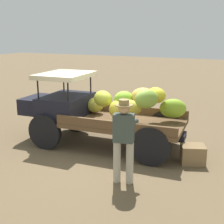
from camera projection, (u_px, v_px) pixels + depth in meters
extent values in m
plane|color=brown|center=(102.00, 149.00, 7.95)|extent=(60.00, 60.00, 0.00)
cube|color=black|center=(108.00, 128.00, 8.02)|extent=(4.02, 0.77, 0.16)
cylinder|color=black|center=(45.00, 132.00, 7.83)|extent=(0.92, 0.22, 0.91)
cylinder|color=black|center=(75.00, 117.00, 9.27)|extent=(0.92, 0.22, 0.91)
cylinder|color=black|center=(150.00, 146.00, 6.83)|extent=(0.92, 0.22, 0.91)
cylinder|color=black|center=(165.00, 127.00, 8.27)|extent=(0.92, 0.22, 0.91)
cube|color=brown|center=(125.00, 123.00, 7.81)|extent=(3.13, 1.96, 0.10)
cube|color=brown|center=(113.00, 126.00, 7.05)|extent=(3.00, 0.33, 0.22)
cube|color=brown|center=(134.00, 110.00, 8.49)|extent=(3.00, 0.33, 0.22)
cube|color=black|center=(66.00, 105.00, 8.34)|extent=(1.22, 1.61, 0.55)
cube|color=black|center=(39.00, 104.00, 8.67)|extent=(0.79, 1.12, 0.44)
cylinder|color=black|center=(38.00, 88.00, 7.77)|extent=(0.04, 0.04, 0.55)
cylinder|color=black|center=(64.00, 81.00, 8.94)|extent=(0.04, 0.04, 0.55)
cylinder|color=black|center=(68.00, 91.00, 7.46)|extent=(0.04, 0.04, 0.55)
cylinder|color=black|center=(91.00, 83.00, 8.62)|extent=(0.04, 0.04, 0.55)
cube|color=beige|center=(65.00, 75.00, 8.13)|extent=(1.34, 1.62, 0.12)
ellipsoid|color=gold|center=(143.00, 97.00, 7.48)|extent=(0.63, 0.52, 0.47)
ellipsoid|color=gold|center=(118.00, 109.00, 7.53)|extent=(0.55, 0.55, 0.49)
ellipsoid|color=gold|center=(95.00, 105.00, 8.47)|extent=(0.66, 0.71, 0.55)
ellipsoid|color=#8FBE2C|center=(173.00, 108.00, 7.66)|extent=(0.79, 0.68, 0.54)
ellipsoid|color=#86AF3D|center=(147.00, 99.00, 7.13)|extent=(0.73, 0.74, 0.50)
ellipsoid|color=yellow|center=(156.00, 95.00, 7.59)|extent=(0.68, 0.69, 0.50)
ellipsoid|color=#88C42F|center=(124.00, 99.00, 7.59)|extent=(0.66, 0.66, 0.51)
ellipsoid|color=gold|center=(130.00, 107.00, 7.47)|extent=(0.67, 0.57, 0.50)
ellipsoid|color=gold|center=(103.00, 99.00, 7.85)|extent=(0.71, 0.67, 0.47)
cylinder|color=#B4AE9B|center=(117.00, 162.00, 6.08)|extent=(0.15, 0.15, 0.87)
cylinder|color=#B4AE9B|center=(130.00, 163.00, 6.03)|extent=(0.15, 0.15, 0.87)
cube|color=#3D4A43|center=(124.00, 128.00, 5.87)|extent=(0.45, 0.33, 0.56)
cylinder|color=#3D4A43|center=(120.00, 122.00, 5.97)|extent=(0.38, 0.32, 0.10)
cylinder|color=#3D4A43|center=(130.00, 123.00, 5.93)|extent=(0.25, 0.41, 0.10)
sphere|color=tan|center=(124.00, 109.00, 5.78)|extent=(0.22, 0.22, 0.22)
cylinder|color=#9B824D|center=(124.00, 105.00, 5.76)|extent=(0.34, 0.34, 0.02)
cylinder|color=#9B824D|center=(124.00, 102.00, 5.74)|extent=(0.20, 0.20, 0.10)
cube|color=olive|center=(193.00, 154.00, 7.01)|extent=(0.67, 0.62, 0.44)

